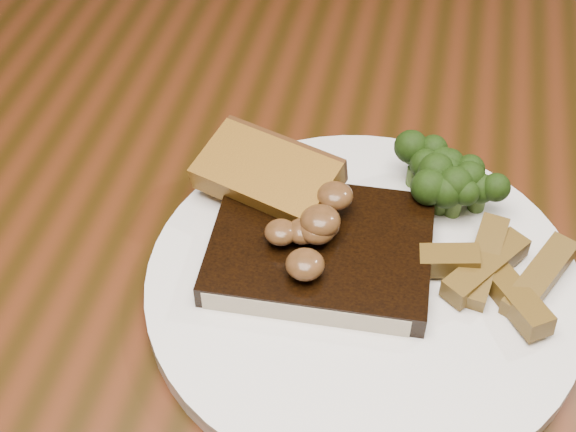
# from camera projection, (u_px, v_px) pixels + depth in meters

# --- Properties ---
(dining_table) EXTENTS (1.60, 0.90, 0.75)m
(dining_table) POSITION_uv_depth(u_px,v_px,m) (306.00, 308.00, 0.68)
(dining_table) COLOR #451E0D
(dining_table) RESTS_ON ground
(chair_far) EXTENTS (0.54, 0.54, 0.86)m
(chair_far) POSITION_uv_depth(u_px,v_px,m) (337.00, 61.00, 1.25)
(chair_far) COLOR black
(chair_far) RESTS_ON ground
(plate) EXTENTS (0.34, 0.34, 0.01)m
(plate) POSITION_uv_depth(u_px,v_px,m) (363.00, 286.00, 0.57)
(plate) COLOR white
(plate) RESTS_ON dining_table
(steak) EXTENTS (0.16, 0.12, 0.02)m
(steak) POSITION_uv_depth(u_px,v_px,m) (321.00, 250.00, 0.57)
(steak) COLOR black
(steak) RESTS_ON plate
(steak_bone) EXTENTS (0.14, 0.02, 0.02)m
(steak_bone) POSITION_uv_depth(u_px,v_px,m) (306.00, 311.00, 0.54)
(steak_bone) COLOR #BEB193
(steak_bone) RESTS_ON plate
(mushroom_pile) EXTENTS (0.08, 0.08, 0.03)m
(mushroom_pile) POSITION_uv_depth(u_px,v_px,m) (316.00, 223.00, 0.55)
(mushroom_pile) COLOR brown
(mushroom_pile) RESTS_ON steak
(garlic_bread) EXTENTS (0.11, 0.08, 0.02)m
(garlic_bread) POSITION_uv_depth(u_px,v_px,m) (267.00, 195.00, 0.61)
(garlic_bread) COLOR #9A661C
(garlic_bread) RESTS_ON plate
(potato_wedges) EXTENTS (0.10, 0.10, 0.02)m
(potato_wedges) POSITION_uv_depth(u_px,v_px,m) (476.00, 286.00, 0.55)
(potato_wedges) COLOR brown
(potato_wedges) RESTS_ON plate
(broccoli_cluster) EXTENTS (0.07, 0.07, 0.04)m
(broccoli_cluster) POSITION_uv_depth(u_px,v_px,m) (429.00, 191.00, 0.60)
(broccoli_cluster) COLOR black
(broccoli_cluster) RESTS_ON plate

